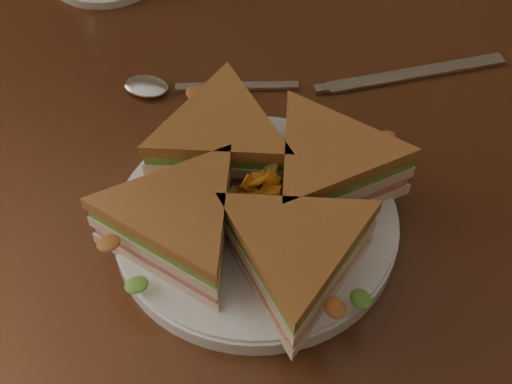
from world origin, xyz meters
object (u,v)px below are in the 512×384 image
spoon (168,87)px  knife (404,76)px  plate (256,222)px  sandwich_wedges (256,196)px  table (259,208)px

spoon → knife: bearing=3.0°
plate → knife: 0.26m
plate → sandwich_wedges: 0.04m
table → sandwich_wedges: 0.18m
spoon → knife: 0.25m
sandwich_wedges → plate: bearing=116.6°
plate → sandwich_wedges: sandwich_wedges is taller
table → plate: size_ratio=4.81×
table → spoon: bearing=156.4°
plate → spoon: size_ratio=1.41×
sandwich_wedges → knife: size_ratio=1.64×
table → sandwich_wedges: bearing=-75.3°
table → knife: bearing=49.5°
table → knife: 0.21m
table → spoon: (-0.11, 0.05, 0.10)m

